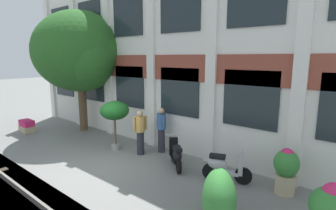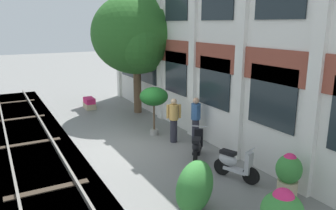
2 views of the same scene
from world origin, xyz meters
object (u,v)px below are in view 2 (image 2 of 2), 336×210
potted_plant_terracotta_small (154,97)px  scooter_near_curb (197,146)px  broadleaf_tree (136,37)px  topiary_hedge (195,187)px  resident_by_doorway (174,119)px  potted_plant_square_trough (89,103)px  scooter_second_parked (234,164)px  resident_watching_tracks (196,119)px  potted_plant_glazed_jar (288,174)px

potted_plant_terracotta_small → scooter_near_curb: bearing=2.2°
broadleaf_tree → topiary_hedge: 9.38m
broadleaf_tree → resident_by_doorway: (4.40, -0.51, -2.75)m
potted_plant_terracotta_small → potted_plant_square_trough: (-5.17, -1.10, -1.21)m
potted_plant_square_trough → scooter_second_parked: size_ratio=0.66×
topiary_hedge → resident_by_doorway: bearing=156.4°
potted_plant_square_trough → scooter_second_parked: bearing=8.1°
scooter_second_parked → topiary_hedge: bearing=-86.3°
potted_plant_terracotta_small → resident_by_doorway: bearing=13.4°
potted_plant_terracotta_small → scooter_second_parked: size_ratio=1.41×
broadleaf_tree → scooter_second_parked: broadleaf_tree is taller
broadleaf_tree → potted_plant_terracotta_small: bearing=-12.9°
broadleaf_tree → resident_watching_tracks: broadleaf_tree is taller
topiary_hedge → potted_plant_terracotta_small: bearing=163.4°
potted_plant_glazed_jar → resident_by_doorway: bearing=-175.2°
potted_plant_glazed_jar → topiary_hedge: bearing=-106.9°
scooter_near_curb → scooter_second_parked: 1.60m
broadleaf_tree → topiary_hedge: size_ratio=4.31×
potted_plant_terracotta_small → scooter_near_curb: potted_plant_terracotta_small is taller
resident_watching_tracks → resident_by_doorway: bearing=-6.2°
potted_plant_terracotta_small → scooter_second_parked: 4.54m
scooter_second_parked → resident_watching_tracks: resident_watching_tracks is taller
potted_plant_glazed_jar → resident_by_doorway: size_ratio=0.75×
potted_plant_square_trough → topiary_hedge: 10.44m
scooter_near_curb → topiary_hedge: (2.43, -1.68, 0.17)m
resident_watching_tracks → scooter_near_curb: bearing=84.4°
scooter_second_parked → resident_by_doorway: bearing=159.6°
potted_plant_square_trough → topiary_hedge: bearing=-2.6°
potted_plant_terracotta_small → scooter_second_parked: potted_plant_terracotta_small is taller
broadleaf_tree → resident_watching_tracks: size_ratio=3.33×
potted_plant_terracotta_small → scooter_near_curb: 3.01m
scooter_near_curb → resident_watching_tracks: size_ratio=0.67×
potted_plant_terracotta_small → topiary_hedge: size_ratio=1.45×
scooter_near_curb → resident_by_doorway: 1.80m
potted_plant_terracotta_small → resident_by_doorway: (1.08, 0.26, -0.61)m
potted_plant_square_trough → potted_plant_terracotta_small: bearing=12.0°
broadleaf_tree → scooter_second_parked: bearing=-3.6°
resident_watching_tracks → broadleaf_tree: bearing=-62.0°
scooter_second_parked → topiary_hedge: 2.03m
potted_plant_glazed_jar → scooter_second_parked: bearing=-165.4°
potted_plant_square_trough → resident_watching_tracks: resident_watching_tracks is taller
broadleaf_tree → potted_plant_terracotta_small: broadleaf_tree is taller
potted_plant_glazed_jar → potted_plant_square_trough: (-11.10, -1.76, -0.42)m
scooter_near_curb → resident_by_doorway: bearing=35.6°
potted_plant_glazed_jar → scooter_second_parked: size_ratio=0.92×
broadleaf_tree → potted_plant_square_trough: 4.26m
scooter_second_parked → resident_by_doorway: (-3.34, -0.02, 0.43)m
potted_plant_glazed_jar → scooter_second_parked: potted_plant_glazed_jar is taller
scooter_second_parked → potted_plant_square_trough: bearing=167.4°
potted_plant_terracotta_small → scooter_near_curb: size_ratio=1.68×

